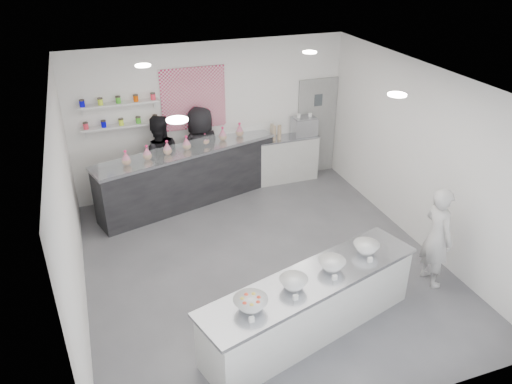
% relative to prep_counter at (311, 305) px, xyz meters
% --- Properties ---
extents(floor, '(6.00, 6.00, 0.00)m').
position_rel_prep_counter_xyz_m(floor, '(-0.07, 1.60, -0.44)').
color(floor, '#515156').
rests_on(floor, ground).
extents(ceiling, '(6.00, 6.00, 0.00)m').
position_rel_prep_counter_xyz_m(ceiling, '(-0.07, 1.60, 2.56)').
color(ceiling, white).
rests_on(ceiling, floor).
extents(back_wall, '(5.50, 0.00, 5.50)m').
position_rel_prep_counter_xyz_m(back_wall, '(-0.07, 4.60, 1.06)').
color(back_wall, white).
rests_on(back_wall, floor).
extents(left_wall, '(0.00, 6.00, 6.00)m').
position_rel_prep_counter_xyz_m(left_wall, '(-2.82, 1.60, 1.06)').
color(left_wall, white).
rests_on(left_wall, floor).
extents(right_wall, '(0.00, 6.00, 6.00)m').
position_rel_prep_counter_xyz_m(right_wall, '(2.68, 1.60, 1.06)').
color(right_wall, white).
rests_on(right_wall, floor).
extents(back_door, '(0.88, 0.04, 2.10)m').
position_rel_prep_counter_xyz_m(back_door, '(2.23, 4.57, 0.61)').
color(back_door, gray).
rests_on(back_door, floor).
extents(pattern_panel, '(1.25, 0.03, 1.20)m').
position_rel_prep_counter_xyz_m(pattern_panel, '(-0.42, 4.58, 1.51)').
color(pattern_panel, '#B8083B').
rests_on(pattern_panel, back_wall).
extents(jar_shelf_lower, '(1.45, 0.22, 0.04)m').
position_rel_prep_counter_xyz_m(jar_shelf_lower, '(-1.82, 4.50, 1.16)').
color(jar_shelf_lower, silver).
rests_on(jar_shelf_lower, back_wall).
extents(jar_shelf_upper, '(1.45, 0.22, 0.04)m').
position_rel_prep_counter_xyz_m(jar_shelf_upper, '(-1.82, 4.50, 1.58)').
color(jar_shelf_upper, silver).
rests_on(jar_shelf_upper, back_wall).
extents(preserve_jars, '(1.45, 0.10, 0.56)m').
position_rel_prep_counter_xyz_m(preserve_jars, '(-1.82, 4.48, 1.44)').
color(preserve_jars, '#F8344C').
rests_on(preserve_jars, jar_shelf_lower).
extents(downlight_0, '(0.24, 0.24, 0.02)m').
position_rel_prep_counter_xyz_m(downlight_0, '(-1.47, 0.60, 2.54)').
color(downlight_0, white).
rests_on(downlight_0, ceiling).
extents(downlight_1, '(0.24, 0.24, 0.02)m').
position_rel_prep_counter_xyz_m(downlight_1, '(1.33, 0.60, 2.54)').
color(downlight_1, white).
rests_on(downlight_1, ceiling).
extents(downlight_2, '(0.24, 0.24, 0.02)m').
position_rel_prep_counter_xyz_m(downlight_2, '(-1.47, 3.20, 2.54)').
color(downlight_2, white).
rests_on(downlight_2, ceiling).
extents(downlight_3, '(0.24, 0.24, 0.02)m').
position_rel_prep_counter_xyz_m(downlight_3, '(1.33, 3.20, 2.54)').
color(downlight_3, white).
rests_on(downlight_3, ceiling).
extents(prep_counter, '(3.30, 1.62, 0.88)m').
position_rel_prep_counter_xyz_m(prep_counter, '(0.00, 0.00, 0.00)').
color(prep_counter, beige).
rests_on(prep_counter, floor).
extents(back_bar, '(3.70, 1.65, 1.13)m').
position_rel_prep_counter_xyz_m(back_bar, '(-0.71, 4.07, 0.13)').
color(back_bar, black).
rests_on(back_bar, floor).
extents(sneeze_guard, '(3.47, 1.01, 0.31)m').
position_rel_prep_counter_xyz_m(sneeze_guard, '(-0.63, 3.76, 0.85)').
color(sneeze_guard, white).
rests_on(sneeze_guard, back_bar).
extents(espresso_ledge, '(1.32, 0.42, 0.98)m').
position_rel_prep_counter_xyz_m(espresso_ledge, '(1.48, 4.38, 0.05)').
color(espresso_ledge, beige).
rests_on(espresso_ledge, floor).
extents(espresso_machine, '(0.49, 0.34, 0.38)m').
position_rel_prep_counter_xyz_m(espresso_machine, '(1.85, 4.38, 0.73)').
color(espresso_machine, '#93969E').
rests_on(espresso_machine, espresso_ledge).
extents(cup_stacks, '(0.24, 0.24, 0.31)m').
position_rel_prep_counter_xyz_m(cup_stacks, '(1.21, 4.38, 0.69)').
color(cup_stacks, tan).
rests_on(cup_stacks, espresso_ledge).
extents(prep_bowls, '(2.35, 1.10, 0.14)m').
position_rel_prep_counter_xyz_m(prep_bowls, '(0.00, 0.00, 0.51)').
color(prep_bowls, white).
rests_on(prep_bowls, prep_counter).
extents(label_cards, '(2.01, 0.04, 0.07)m').
position_rel_prep_counter_xyz_m(label_cards, '(-0.14, -0.48, 0.47)').
color(label_cards, white).
rests_on(label_cards, prep_counter).
extents(cookie_bags, '(2.51, 0.86, 0.28)m').
position_rel_prep_counter_xyz_m(cookie_bags, '(-0.71, 4.07, 0.83)').
color(cookie_bags, '#D96088').
rests_on(cookie_bags, back_bar).
extents(woman_prep, '(0.40, 0.59, 1.60)m').
position_rel_prep_counter_xyz_m(woman_prep, '(2.21, 0.38, 0.36)').
color(woman_prep, beige).
rests_on(woman_prep, floor).
extents(staff_left, '(0.92, 0.74, 1.78)m').
position_rel_prep_counter_xyz_m(staff_left, '(-1.21, 4.32, 0.45)').
color(staff_left, black).
rests_on(staff_left, floor).
extents(staff_right, '(1.05, 0.87, 1.84)m').
position_rel_prep_counter_xyz_m(staff_right, '(-0.38, 4.32, 0.48)').
color(staff_right, black).
rests_on(staff_right, floor).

